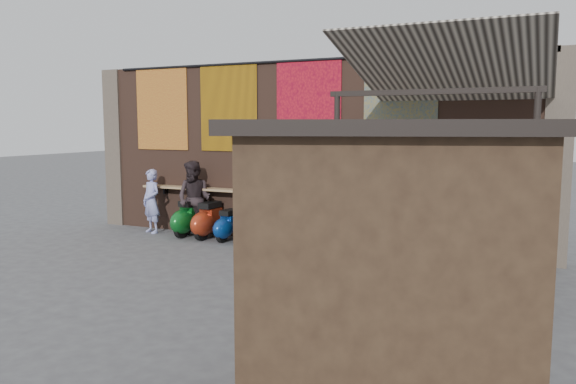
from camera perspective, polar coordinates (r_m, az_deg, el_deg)
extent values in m
plane|color=#474749|center=(10.46, -4.94, -7.65)|extent=(70.00, 70.00, 0.00)
cube|color=brown|center=(12.54, 1.18, 4.06)|extent=(10.00, 0.40, 4.00)
cube|color=#4C4238|center=(15.41, -16.82, 4.30)|extent=(0.50, 0.50, 4.00)
cube|color=#4C4238|center=(11.46, 25.71, 3.11)|extent=(0.50, 0.50, 4.00)
cube|color=#9E7A51|center=(12.28, 0.47, -0.21)|extent=(8.00, 0.32, 0.05)
cube|color=white|center=(11.80, 5.63, 0.18)|extent=(0.61, 0.29, 0.25)
cube|color=maroon|center=(14.20, -12.71, 8.26)|extent=(1.50, 0.02, 2.00)
cube|color=orange|center=(13.13, -6.07, 8.52)|extent=(1.50, 0.02, 2.00)
cube|color=red|center=(12.21, 2.07, 8.67)|extent=(1.50, 0.02, 2.00)
cube|color=navy|center=(11.57, 11.32, 8.64)|extent=(1.50, 0.02, 2.00)
cylinder|color=black|center=(12.39, 0.76, 13.20)|extent=(9.50, 0.06, 0.06)
imported|color=#999EDF|center=(13.95, -13.69, -0.91)|extent=(0.65, 0.53, 1.55)
imported|color=#2A2124|center=(13.19, -9.50, -0.73)|extent=(0.89, 0.70, 1.78)
imported|color=black|center=(8.74, 19.67, -5.28)|extent=(1.05, 0.86, 1.68)
imported|color=#59585D|center=(8.82, 11.01, -4.83)|extent=(1.23, 0.92, 1.70)
imported|color=#807551|center=(10.56, 5.81, -2.65)|extent=(1.00, 1.00, 1.75)
cube|color=black|center=(5.16, 9.65, -8.41)|extent=(2.77, 2.40, 2.54)
cube|color=black|center=(4.98, 9.96, 6.51)|extent=(3.12, 2.74, 0.12)
cube|color=gold|center=(5.94, 9.39, -0.76)|extent=(1.15, 0.41, 0.50)
cube|color=#473321|center=(6.13, 9.22, -9.26)|extent=(1.88, 0.70, 0.06)
cube|color=beige|center=(9.81, 16.07, 12.06)|extent=(3.20, 3.28, 0.97)
cube|color=#33261C|center=(11.42, 17.46, 13.27)|extent=(3.30, 0.08, 0.12)
cube|color=black|center=(8.31, 14.27, 9.85)|extent=(3.00, 0.08, 0.08)
cylinder|color=black|center=(8.74, 4.93, -0.17)|extent=(0.09, 0.09, 3.10)
cylinder|color=black|center=(8.21, 23.57, -1.19)|extent=(0.09, 0.09, 3.10)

